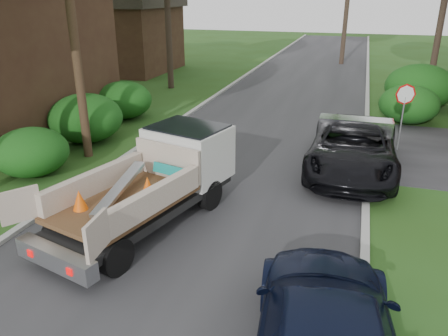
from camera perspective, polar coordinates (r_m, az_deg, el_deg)
The scene contains 14 objects.
ground at distance 10.09m, azimuth -6.48°, elevation -11.18°, with size 120.00×120.00×0.00m, color #244313.
road at distance 18.85m, azimuth 5.60°, elevation 4.96°, with size 8.00×90.00×0.02m, color #28282B.
curb_left at distance 20.02m, azimuth -6.01°, elevation 6.12°, with size 0.20×90.00×0.12m, color #9E9E99.
curb_right at distance 18.51m, azimuth 18.14°, elevation 3.80°, with size 0.20×90.00×0.12m, color #9E9E99.
stop_sign at distance 17.17m, azimuth 22.48°, elevation 7.83°, with size 0.71×0.32×2.48m.
utility_pole at distance 15.55m, azimuth -19.48°, elevation 19.65°, with size 2.42×1.25×10.00m.
house_left_far at distance 34.32m, azimuth -13.29°, elevation 17.36°, with size 7.56×7.56×6.00m.
hedge_left_a at distance 15.21m, azimuth -23.88°, elevation 1.93°, with size 2.34×2.34×1.53m, color #113E0E.
hedge_left_b at distance 17.97m, azimuth -17.63°, elevation 6.25°, with size 2.86×2.86×1.87m, color #113E0E.
hedge_left_c at distance 21.01m, azimuth -12.98°, elevation 8.66°, with size 2.60×2.60×1.70m, color #113E0E.
hedge_right_a at distance 21.32m, azimuth 23.01°, elevation 7.67°, with size 2.60×2.60×1.70m, color #113E0E.
hedge_right_b at distance 24.27m, azimuth 24.22°, elevation 9.67°, with size 3.38×3.38×2.21m, color #113E0E.
flatbed_truck at distance 11.43m, azimuth -7.74°, elevation -0.50°, with size 3.70×6.05×2.14m.
black_pickup at distance 14.82m, azimuth 16.50°, elevation 2.66°, with size 2.72×5.90×1.64m, color black.
Camera 1 is at (3.54, -7.68, 5.50)m, focal length 35.00 mm.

